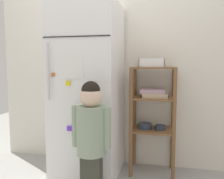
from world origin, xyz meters
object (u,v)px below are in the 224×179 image
Objects in this scene: refrigerator at (89,91)px; child_standing at (91,130)px; pantry_shelf_unit at (153,107)px; fruit_bin at (152,63)px.

refrigerator is 1.72× the size of child_standing.
refrigerator is 0.57m from child_standing.
child_standing is (0.18, -0.49, -0.25)m from refrigerator.
child_standing is 0.91× the size of pantry_shelf_unit.
fruit_bin reaches higher than child_standing.
child_standing is 4.01× the size of fruit_bin.
fruit_bin is (0.61, 0.15, 0.28)m from refrigerator.
refrigerator reaches higher than pantry_shelf_unit.
refrigerator is 1.56× the size of pantry_shelf_unit.
fruit_bin is (-0.01, -0.01, 0.44)m from pantry_shelf_unit.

